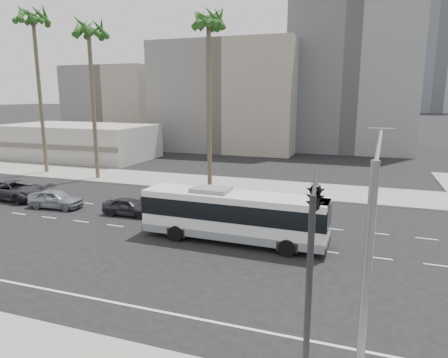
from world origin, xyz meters
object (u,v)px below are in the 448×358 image
at_px(palm_near, 209,25).
at_px(palm_mid, 89,34).
at_px(streetlight_corner, 367,276).
at_px(car_b, 56,199).
at_px(palm_far, 33,22).
at_px(city_bus, 233,214).
at_px(car_c, 15,190).
at_px(car_a, 129,206).
at_px(traffic_signal, 315,205).

xyz_separation_m(palm_near, palm_mid, (-13.99, 0.92, -0.01)).
xyz_separation_m(streetlight_corner, palm_near, (-14.67, 26.04, 11.01)).
height_order(car_b, palm_far, palm_far).
relative_size(city_bus, car_c, 1.95).
height_order(car_a, palm_mid, palm_mid).
bearing_deg(streetlight_corner, traffic_signal, 124.68).
distance_m(city_bus, palm_far, 35.96).
xyz_separation_m(car_b, streetlight_corner, (24.49, -15.66, 3.85)).
bearing_deg(palm_far, palm_mid, -6.38).
xyz_separation_m(car_a, palm_far, (-19.24, 12.01, 16.77)).
xyz_separation_m(car_a, streetlight_corner, (17.53, -15.86, 3.92)).
xyz_separation_m(car_c, traffic_signal, (28.24, -13.86, 4.80)).
bearing_deg(car_b, car_a, -93.25).
xyz_separation_m(car_c, palm_mid, (1.32, 10.27, 14.78)).
bearing_deg(city_bus, traffic_signal, -57.59).
xyz_separation_m(city_bus, streetlight_corner, (7.97, -13.09, 2.82)).
height_order(car_c, palm_near, palm_near).
xyz_separation_m(city_bus, car_c, (-22.02, 3.60, -0.95)).
height_order(car_c, palm_mid, palm_mid).
relative_size(car_a, car_c, 0.68).
xyz_separation_m(traffic_signal, palm_mid, (-26.92, 24.13, 9.97)).
height_order(palm_mid, palm_far, palm_far).
bearing_deg(city_bus, car_c, 171.89).
bearing_deg(car_a, palm_near, -17.81).
bearing_deg(palm_far, car_c, -58.78).
relative_size(car_a, streetlight_corner, 0.51).
bearing_deg(car_b, car_c, 74.55).
bearing_deg(palm_near, palm_far, 175.28).
xyz_separation_m(city_bus, palm_near, (-6.70, 12.95, 13.84)).
xyz_separation_m(car_c, streetlight_corner, (29.99, -16.69, 3.77)).
xyz_separation_m(palm_mid, palm_far, (-8.10, 0.91, 1.85)).
distance_m(city_bus, palm_near, 20.10).
bearing_deg(car_c, palm_near, -54.91).
distance_m(palm_mid, palm_far, 8.36).
bearing_deg(palm_mid, car_b, -69.72).
distance_m(city_bus, streetlight_corner, 15.59).
bearing_deg(city_bus, streetlight_corner, -57.51).
bearing_deg(car_b, streetlight_corner, -127.45).
height_order(car_a, traffic_signal, traffic_signal).
bearing_deg(palm_mid, streetlight_corner, -43.25).
height_order(streetlight_corner, palm_far, palm_far).
xyz_separation_m(car_c, palm_near, (15.32, 9.35, 14.78)).
bearing_deg(city_bus, palm_mid, 147.34).
xyz_separation_m(car_b, palm_near, (9.82, 10.38, 14.86)).
bearing_deg(streetlight_corner, city_bus, 124.39).
bearing_deg(palm_near, car_b, -133.41).
height_order(streetlight_corner, traffic_signal, streetlight_corner).
bearing_deg(palm_far, streetlight_corner, -37.16).
relative_size(car_c, palm_mid, 0.36).
height_order(car_a, palm_far, palm_far).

